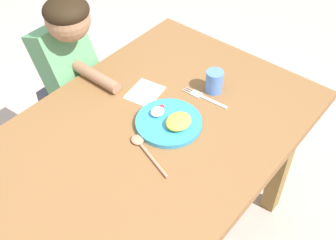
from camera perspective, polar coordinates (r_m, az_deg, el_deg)
dining_table at (r=1.55m, az=-3.20°, el=-4.92°), size 1.32×0.86×0.75m
plate at (r=1.49m, az=0.29°, el=-0.23°), size 0.24×0.24×0.05m
fork at (r=1.61m, az=4.97°, el=3.05°), size 0.03×0.19×0.01m
spoon at (r=1.42m, az=-3.38°, el=-3.78°), size 0.09×0.22×0.01m
drinking_cup at (r=1.62m, az=6.33°, el=5.25°), size 0.07×0.07×0.09m
person at (r=1.94m, az=-12.97°, el=3.47°), size 0.22×0.43×1.08m
napkin at (r=1.63m, az=-3.20°, el=3.74°), size 0.15×0.14×0.00m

